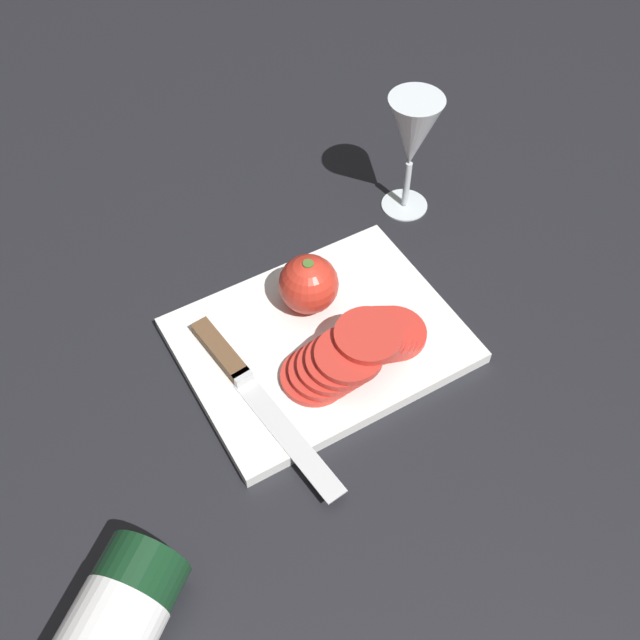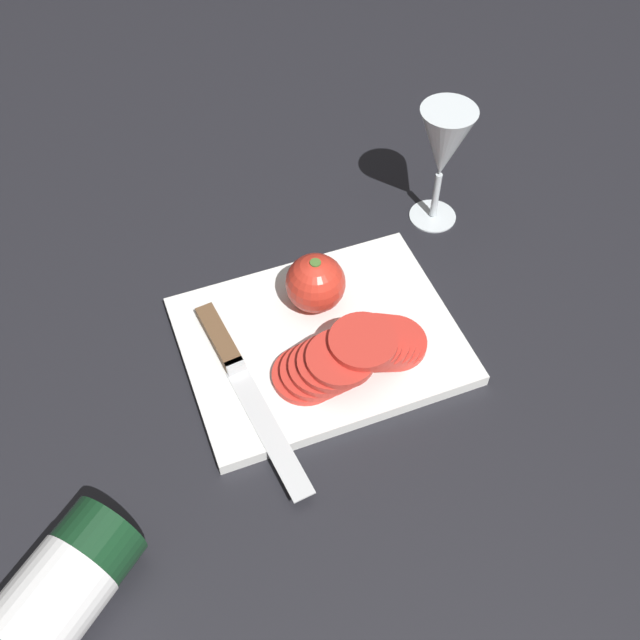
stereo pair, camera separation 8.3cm
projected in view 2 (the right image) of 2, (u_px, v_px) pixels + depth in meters
The scene contains 8 objects.
ground_plane at pixel (350, 339), 0.88m from camera, with size 3.00×3.00×0.00m, color black.
cutting_board at pixel (320, 340), 0.86m from camera, with size 0.31×0.24×0.02m.
wine_bottle at pixel (28, 633), 0.63m from camera, with size 0.29×0.25×0.08m.
wine_glass at pixel (444, 148), 0.91m from camera, with size 0.07×0.07×0.17m.
whole_tomato at pixel (315, 283), 0.86m from camera, with size 0.07×0.07×0.07m.
knife at pixel (230, 358), 0.83m from camera, with size 0.05×0.26×0.01m.
tomato_slice_stack_near at pixel (323, 367), 0.81m from camera, with size 0.11×0.09×0.04m.
tomato_slice_stack_far at pixel (379, 342), 0.82m from camera, with size 0.12×0.09×0.05m.
Camera 2 is at (0.22, 0.48, 0.70)m, focal length 42.00 mm.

